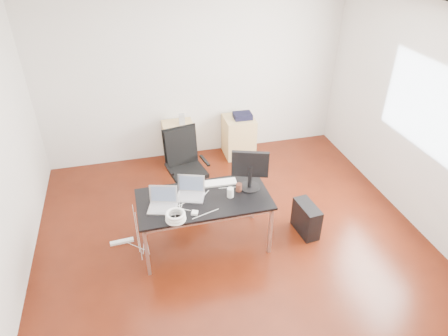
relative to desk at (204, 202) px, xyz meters
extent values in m
plane|color=#3D1106|center=(0.36, -0.14, -0.68)|extent=(5.00, 5.00, 0.00)
plane|color=silver|center=(0.36, -0.14, 2.12)|extent=(5.00, 5.00, 0.00)
plane|color=silver|center=(0.36, 2.36, 0.72)|extent=(5.00, 0.00, 5.00)
plane|color=silver|center=(2.86, -0.14, 0.72)|extent=(0.00, 5.00, 5.00)
plane|color=white|center=(2.84, 0.06, 0.92)|extent=(0.00, 1.50, 1.50)
cube|color=black|center=(0.00, 0.00, 0.04)|extent=(1.60, 0.80, 0.03)
cube|color=silver|center=(-0.75, -0.35, -0.33)|extent=(0.04, 0.04, 0.70)
cube|color=silver|center=(-0.75, 0.35, -0.33)|extent=(0.04, 0.04, 0.70)
cube|color=silver|center=(0.75, -0.35, -0.33)|extent=(0.04, 0.04, 0.70)
cube|color=silver|center=(0.75, 0.35, -0.33)|extent=(0.04, 0.04, 0.70)
cylinder|color=black|center=(-0.04, 0.97, -0.44)|extent=(0.06, 0.06, 0.47)
cube|color=black|center=(-0.04, 0.97, -0.18)|extent=(0.56, 0.55, 0.06)
cube|color=black|center=(-0.08, 1.18, 0.13)|extent=(0.47, 0.19, 0.55)
cube|color=tan|center=(0.01, 2.09, -0.33)|extent=(0.50, 0.50, 0.70)
cube|color=tan|center=(1.05, 2.09, -0.33)|extent=(0.50, 0.50, 0.70)
cube|color=black|center=(1.35, -0.11, -0.46)|extent=(0.24, 0.47, 0.44)
cylinder|color=black|center=(0.12, 1.96, -0.54)|extent=(0.31, 0.31, 0.28)
cube|color=white|center=(-1.05, 0.28, -0.66)|extent=(0.30, 0.08, 0.04)
cube|color=silver|center=(-0.50, -0.09, 0.06)|extent=(0.38, 0.31, 0.01)
cube|color=silver|center=(-0.47, 0.02, 0.18)|extent=(0.33, 0.14, 0.22)
cube|color=#475166|center=(-0.47, 0.02, 0.18)|extent=(0.29, 0.12, 0.18)
cube|color=silver|center=(-0.15, 0.05, 0.06)|extent=(0.39, 0.33, 0.01)
cube|color=silver|center=(-0.11, 0.16, 0.18)|extent=(0.33, 0.15, 0.22)
cube|color=#475166|center=(-0.11, 0.15, 0.18)|extent=(0.29, 0.13, 0.18)
cylinder|color=black|center=(0.60, 0.07, 0.06)|extent=(0.26, 0.26, 0.02)
cylinder|color=black|center=(0.60, 0.07, 0.22)|extent=(0.05, 0.05, 0.30)
cube|color=black|center=(0.60, 0.09, 0.39)|extent=(0.44, 0.20, 0.34)
cube|color=#475166|center=(0.60, 0.12, 0.39)|extent=(0.37, 0.14, 0.29)
cube|color=white|center=(0.25, 0.26, 0.06)|extent=(0.45, 0.16, 0.02)
cylinder|color=white|center=(0.32, -0.05, 0.11)|extent=(0.10, 0.10, 0.12)
cylinder|color=#592B1E|center=(0.45, 0.05, 0.10)|extent=(0.08, 0.08, 0.10)
torus|color=white|center=(-0.39, -0.32, 0.07)|extent=(0.24, 0.24, 0.04)
torus|color=white|center=(-0.39, -0.32, 0.11)|extent=(0.23, 0.23, 0.04)
torus|color=white|center=(-0.39, -0.32, 0.14)|extent=(0.22, 0.22, 0.04)
cube|color=white|center=(-0.16, -0.26, 0.07)|extent=(0.09, 0.09, 0.03)
cube|color=#9E9E9E|center=(0.08, 2.10, 0.11)|extent=(0.10, 0.09, 0.18)
cube|color=black|center=(1.10, 2.07, 0.07)|extent=(0.31, 0.25, 0.09)
camera|label=1|loc=(-0.71, -3.78, 2.96)|focal=32.00mm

